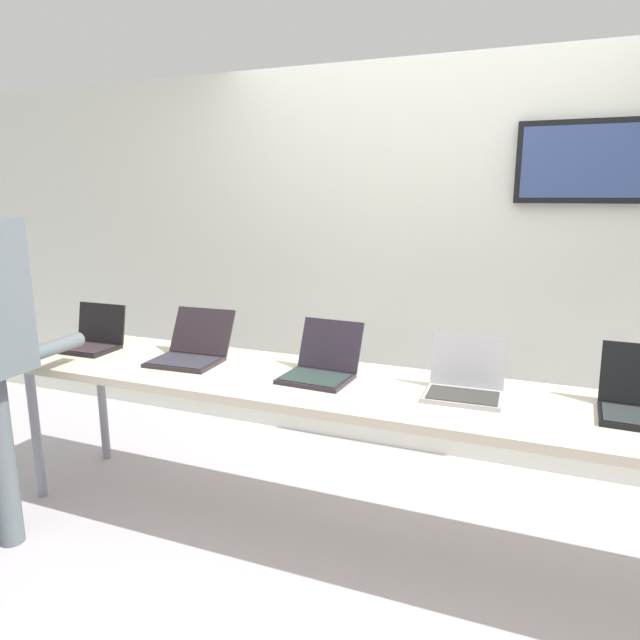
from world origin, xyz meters
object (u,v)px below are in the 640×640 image
at_px(laptop_station_0, 92,339).
at_px(laptop_station_3, 465,383).
at_px(laptop_station_1, 191,350).
at_px(laptop_station_2, 321,365).
at_px(workbench, 362,396).

xyz_separation_m(laptop_station_0, laptop_station_3, (2.05, 0.01, 0.00)).
xyz_separation_m(laptop_station_1, laptop_station_2, (0.73, -0.00, 0.00)).
xyz_separation_m(laptop_station_0, laptop_station_2, (1.38, 0.01, 0.00)).
bearing_deg(laptop_station_2, laptop_station_3, -0.12).
bearing_deg(laptop_station_2, laptop_station_1, 179.70).
bearing_deg(workbench, laptop_station_2, 167.68).
bearing_deg(laptop_station_2, laptop_station_0, -179.70).
bearing_deg(laptop_station_0, laptop_station_3, 0.16).
bearing_deg(laptop_station_2, workbench, -12.32).
bearing_deg(laptop_station_1, workbench, -3.13).
distance_m(workbench, laptop_station_0, 1.61).
distance_m(workbench, laptop_station_2, 0.25).
height_order(laptop_station_0, laptop_station_2, laptop_station_2).
relative_size(laptop_station_0, laptop_station_3, 0.98).
relative_size(workbench, laptop_station_2, 10.37).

